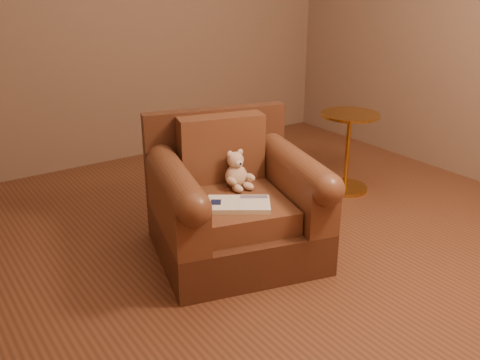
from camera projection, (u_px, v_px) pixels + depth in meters
floor at (270, 239)px, 3.40m from camera, size 4.00×4.00×0.00m
armchair at (233, 204)px, 3.15m from camera, size 1.09×1.06×0.81m
teddy_bear at (237, 173)px, 3.17m from camera, size 0.17×0.19×0.23m
guidebook at (239, 204)px, 2.93m from camera, size 0.40×0.36×0.03m
side_table at (348, 149)px, 4.05m from camera, size 0.43×0.43×0.61m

